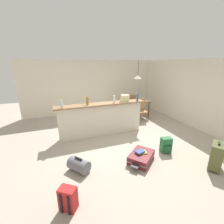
# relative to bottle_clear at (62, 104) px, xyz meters

# --- Properties ---
(ground_plane) EXTENTS (13.00, 13.00, 0.05)m
(ground_plane) POSITION_rel_bottle_clear_xyz_m (1.66, -0.30, -1.25)
(ground_plane) COLOR #ADA393
(wall_back) EXTENTS (6.60, 0.10, 2.50)m
(wall_back) POSITION_rel_bottle_clear_xyz_m (1.66, 2.75, 0.03)
(wall_back) COLOR silver
(wall_back) RESTS_ON ground_plane
(wall_right) EXTENTS (0.10, 6.00, 2.50)m
(wall_right) POSITION_rel_bottle_clear_xyz_m (4.71, 0.00, 0.03)
(wall_right) COLOR silver
(wall_right) RESTS_ON ground_plane
(partition_half_wall) EXTENTS (2.80, 0.20, 1.06)m
(partition_half_wall) POSITION_rel_bottle_clear_xyz_m (1.22, 0.09, -0.70)
(partition_half_wall) COLOR silver
(partition_half_wall) RESTS_ON ground_plane
(bar_countertop) EXTENTS (2.96, 0.40, 0.05)m
(bar_countertop) POSITION_rel_bottle_clear_xyz_m (1.22, 0.09, -0.14)
(bar_countertop) COLOR #93704C
(bar_countertop) RESTS_ON partition_half_wall
(bottle_clear) EXTENTS (0.06, 0.06, 0.24)m
(bottle_clear) POSITION_rel_bottle_clear_xyz_m (0.00, 0.00, 0.00)
(bottle_clear) COLOR silver
(bottle_clear) RESTS_ON bar_countertop
(bottle_amber) EXTENTS (0.07, 0.07, 0.24)m
(bottle_amber) POSITION_rel_bottle_clear_xyz_m (0.77, 0.10, 0.00)
(bottle_amber) COLOR #9E661E
(bottle_amber) RESTS_ON bar_countertop
(bottle_white) EXTENTS (0.06, 0.06, 0.24)m
(bottle_white) POSITION_rel_bottle_clear_xyz_m (1.65, 0.03, 0.00)
(bottle_white) COLOR silver
(bottle_white) RESTS_ON bar_countertop
(bottle_blue) EXTENTS (0.07, 0.07, 0.26)m
(bottle_blue) POSITION_rel_bottle_clear_xyz_m (2.48, -0.01, 0.01)
(bottle_blue) COLOR #284C89
(bottle_blue) RESTS_ON bar_countertop
(grocery_bag) EXTENTS (0.26, 0.18, 0.22)m
(grocery_bag) POSITION_rel_bottle_clear_xyz_m (2.06, 0.10, -0.01)
(grocery_bag) COLOR beige
(grocery_bag) RESTS_ON bar_countertop
(dining_table) EXTENTS (1.10, 0.80, 0.74)m
(dining_table) POSITION_rel_bottle_clear_xyz_m (3.20, 1.36, -0.58)
(dining_table) COLOR #4C331E
(dining_table) RESTS_ON ground_plane
(dining_chair_near_partition) EXTENTS (0.45, 0.45, 0.93)m
(dining_chair_near_partition) POSITION_rel_bottle_clear_xyz_m (3.16, 0.81, -0.71)
(dining_chair_near_partition) COLOR #9E754C
(dining_chair_near_partition) RESTS_ON ground_plane
(dining_chair_far_side) EXTENTS (0.43, 0.43, 0.93)m
(dining_chair_far_side) POSITION_rel_bottle_clear_xyz_m (3.25, 1.90, -0.71)
(dining_chair_far_side) COLOR #9E754C
(dining_chair_far_side) RESTS_ON ground_plane
(pendant_lamp) EXTENTS (0.34, 0.34, 0.83)m
(pendant_lamp) POSITION_rel_bottle_clear_xyz_m (3.29, 1.42, 0.56)
(pendant_lamp) COLOR black
(suitcase_flat_maroon) EXTENTS (0.85, 0.82, 0.22)m
(suitcase_flat_maroon) POSITION_rel_bottle_clear_xyz_m (1.70, -1.70, -1.11)
(suitcase_flat_maroon) COLOR maroon
(suitcase_flat_maroon) RESTS_ON ground_plane
(duffel_bag_grey) EXTENTS (0.53, 0.56, 0.34)m
(duffel_bag_grey) POSITION_rel_bottle_clear_xyz_m (0.19, -1.52, -1.07)
(duffel_bag_grey) COLOR slate
(duffel_bag_grey) RESTS_ON ground_plane
(suitcase_upright_olive) EXTENTS (0.50, 0.44, 0.67)m
(suitcase_upright_olive) POSITION_rel_bottle_clear_xyz_m (3.15, -2.53, -0.89)
(suitcase_upright_olive) COLOR #51562D
(suitcase_upright_olive) RESTS_ON ground_plane
(backpack_red) EXTENTS (0.34, 0.33, 0.42)m
(backpack_red) POSITION_rel_bottle_clear_xyz_m (-0.12, -2.41, -1.02)
(backpack_red) COLOR red
(backpack_red) RESTS_ON ground_plane
(backpack_green) EXTENTS (0.31, 0.29, 0.42)m
(backpack_green) POSITION_rel_bottle_clear_xyz_m (2.55, -1.57, -1.02)
(backpack_green) COLOR #286B3D
(backpack_green) RESTS_ON ground_plane
(book_stack) EXTENTS (0.30, 0.21, 0.06)m
(book_stack) POSITION_rel_bottle_clear_xyz_m (1.69, -1.68, -0.97)
(book_stack) COLOR gold
(book_stack) RESTS_ON suitcase_flat_maroon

